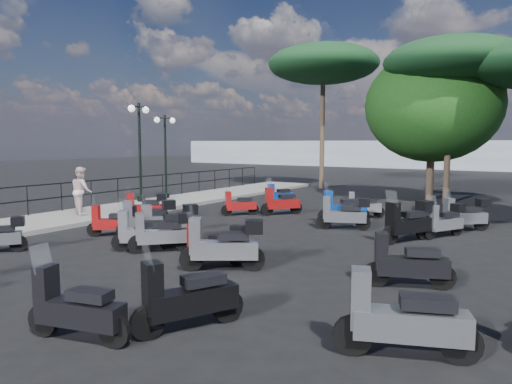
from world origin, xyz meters
The scene contains 31 objects.
ground centered at (0.00, 0.00, 0.00)m, with size 120.00×120.00×0.00m, color black.
sidewalk centered at (-6.50, 3.00, 0.07)m, with size 3.00×30.00×0.15m, color slate.
railing centered at (-7.80, 2.80, 0.90)m, with size 0.04×26.04×1.10m.
lamp_post_1 centered at (-7.45, 5.86, 2.65)m, with size 0.46×1.28×4.38m.
lamp_post_2 centered at (-7.45, 7.47, 2.40)m, with size 0.43×1.15×3.94m.
pedestrian_far centered at (-6.43, 2.03, 1.03)m, with size 0.86×0.67×1.76m, color beige.
scooter_3 centered at (-2.85, 0.46, 0.45)m, with size 1.29×1.01×1.19m.
scooter_4 centered at (-4.08, 2.94, 0.49)m, with size 1.37×1.11×1.29m.
scooter_5 centered at (-2.07, 9.00, 0.43)m, with size 0.81×1.47×1.25m.
scooter_8 centered at (-0.75, 0.60, 0.53)m, with size 1.15×1.56×1.42m.
scooter_9 centered at (-0.69, -0.38, 0.47)m, with size 1.43×1.11×1.36m.
scooter_10 centered at (-1.95, 5.72, 0.41)m, with size 1.04×1.18×1.18m.
scooter_11 centered at (-0.68, 6.71, 0.47)m, with size 1.11×1.43×1.36m.
scooter_13 centered at (2.52, -4.67, 0.47)m, with size 1.66×0.68×1.34m.
scooter_14 centered at (1.65, -0.42, 0.46)m, with size 1.42×0.85×1.22m.
scooter_15 centered at (-0.21, -0.19, 0.49)m, with size 1.25×1.31×1.31m.
scooter_16 centered at (2.54, 5.17, 0.51)m, with size 1.64×0.86×1.37m.
scooter_17 centered at (2.06, 6.23, 0.51)m, with size 1.46×1.29×1.46m.
scooter_20 centered at (3.59, -3.55, 0.49)m, with size 0.96×1.64×1.42m.
scooter_21 centered at (2.13, -0.71, 0.56)m, with size 1.65×1.19×1.49m.
scooter_22 centered at (4.73, 4.42, 0.56)m, with size 1.06×1.73×1.49m.
scooter_23 centered at (2.20, 7.89, 0.42)m, with size 1.45×0.70×1.20m.
scooter_25 centered at (6.52, -2.72, 0.52)m, with size 1.78×0.91×1.49m.
scooter_26 centered at (5.80, 0.26, 0.47)m, with size 1.62×0.88×1.37m.
scooter_28 centered at (5.47, 5.65, 0.48)m, with size 0.94×1.47×1.28m.
scooter_29 centered at (5.82, 6.98, 0.51)m, with size 1.39×1.25×1.36m.
scooter_30 centered at (-1.92, 0.96, 0.53)m, with size 1.15×1.56×1.42m.
broadleaf_tree centered at (3.09, 14.72, 4.54)m, with size 6.35×6.35×7.24m.
pine_0 centered at (4.05, 13.58, 6.34)m, with size 5.92×5.92×7.40m.
pine_2 centered at (-3.75, 17.08, 7.42)m, with size 6.60×6.60×8.59m.
distant_hills centered at (0.00, 45.00, 1.50)m, with size 70.00×8.00×3.00m, color gray.
Camera 1 is at (7.99, -8.47, 2.79)m, focal length 32.00 mm.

